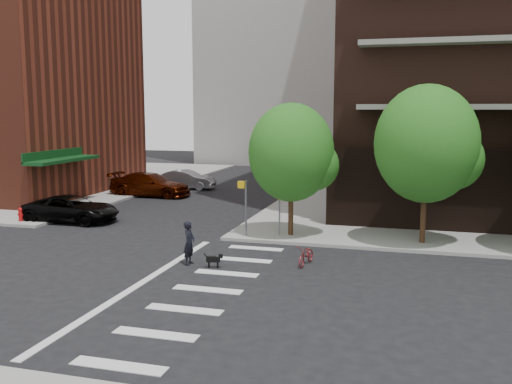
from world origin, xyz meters
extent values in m
plane|color=black|center=(0.00, 0.00, 0.00)|extent=(120.00, 120.00, 0.00)
cube|color=gray|center=(-24.50, 23.50, 0.07)|extent=(31.00, 33.00, 0.15)
cube|color=silver|center=(3.00, -6.00, 0.01)|extent=(2.40, 0.50, 0.01)
cube|color=silver|center=(3.00, -4.00, 0.01)|extent=(2.40, 0.50, 0.01)
cube|color=silver|center=(3.00, -2.00, 0.01)|extent=(2.40, 0.50, 0.01)
cube|color=silver|center=(3.00, 0.00, 0.01)|extent=(2.40, 0.50, 0.01)
cube|color=silver|center=(3.00, 2.00, 0.01)|extent=(2.40, 0.50, 0.01)
cube|color=silver|center=(3.00, 4.00, 0.01)|extent=(2.40, 0.50, 0.01)
cube|color=silver|center=(3.00, 6.00, 0.01)|extent=(2.40, 0.50, 0.01)
cube|color=silver|center=(0.50, 0.00, 0.01)|extent=(0.30, 13.00, 0.01)
cube|color=#0C3814|center=(-11.30, 13.00, 2.95)|extent=(1.40, 6.00, 0.20)
cylinder|color=#301E11|center=(4.00, 8.50, 1.30)|extent=(0.24, 0.24, 2.30)
sphere|color=#235B19|center=(4.00, 8.50, 4.05)|extent=(4.00, 4.00, 4.00)
cylinder|color=#301E11|center=(10.00, 8.50, 1.45)|extent=(0.24, 0.24, 2.60)
sphere|color=#235B19|center=(10.00, 8.50, 4.55)|extent=(4.50, 4.50, 4.50)
cylinder|color=slate|center=(2.00, 7.80, 1.45)|extent=(0.10, 0.10, 2.60)
cube|color=gold|center=(1.80, 7.80, 2.55)|extent=(0.32, 0.25, 0.32)
cylinder|color=slate|center=(3.50, 8.30, 1.25)|extent=(0.08, 0.08, 2.20)
cube|color=gold|center=(3.50, 8.15, 2.15)|extent=(0.64, 0.02, 0.64)
cylinder|color=#A50C0C|center=(-10.50, 7.80, 0.45)|extent=(0.22, 0.22, 0.60)
sphere|color=#A50C0C|center=(-10.50, 7.80, 0.76)|extent=(0.24, 0.24, 0.24)
imported|color=black|center=(-8.20, 9.00, 0.71)|extent=(2.47, 5.19, 1.43)
imported|color=#390E02|center=(-8.20, 18.51, 0.83)|extent=(2.38, 5.72, 1.65)
imported|color=#94959C|center=(-7.27, 22.62, 0.74)|extent=(1.98, 4.59, 1.47)
imported|color=maroon|center=(5.62, 3.96, 0.40)|extent=(0.75, 1.57, 0.79)
imported|color=black|center=(1.18, 2.82, 0.86)|extent=(0.63, 0.41, 1.72)
cube|color=black|center=(2.25, 2.61, 0.33)|extent=(0.55, 0.27, 0.21)
cube|color=black|center=(2.53, 2.67, 0.46)|extent=(0.17, 0.15, 0.15)
cylinder|color=black|center=(2.41, 2.66, 0.11)|extent=(0.05, 0.05, 0.23)
cylinder|color=black|center=(2.09, 2.56, 0.11)|extent=(0.05, 0.05, 0.23)
camera|label=1|loc=(9.61, -17.41, 6.04)|focal=40.00mm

